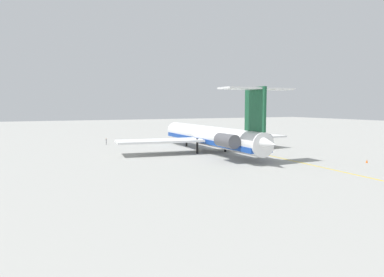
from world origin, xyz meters
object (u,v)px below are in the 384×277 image
(main_jetliner, at_px, (211,136))
(ground_crew_portside, at_px, (245,135))
(ground_crew_near_tail, at_px, (225,137))
(ground_crew_near_nose, at_px, (106,140))
(safety_cone_nose, at_px, (367,161))
(safety_cone_wingtip, at_px, (234,138))

(main_jetliner, relative_size, ground_crew_portside, 25.44)
(ground_crew_portside, bearing_deg, ground_crew_near_tail, -168.17)
(ground_crew_near_nose, height_order, ground_crew_near_tail, ground_crew_near_tail)
(ground_crew_near_nose, bearing_deg, ground_crew_portside, -175.70)
(main_jetliner, bearing_deg, safety_cone_nose, -141.02)
(ground_crew_near_nose, relative_size, ground_crew_near_tail, 0.98)
(ground_crew_near_tail, relative_size, safety_cone_wingtip, 3.20)
(safety_cone_nose, bearing_deg, ground_crew_near_tail, 3.29)
(safety_cone_wingtip, bearing_deg, safety_cone_nose, 177.24)
(ground_crew_near_tail, height_order, safety_cone_nose, ground_crew_near_tail)
(ground_crew_near_tail, relative_size, ground_crew_portside, 0.99)
(main_jetliner, bearing_deg, ground_crew_near_nose, 35.50)
(main_jetliner, xyz_separation_m, ground_crew_near_nose, (24.89, 17.48, -2.49))
(ground_crew_portside, height_order, safety_cone_nose, ground_crew_portside)
(ground_crew_near_tail, height_order, ground_crew_portside, ground_crew_portside)
(ground_crew_near_nose, relative_size, ground_crew_portside, 0.98)
(ground_crew_near_nose, bearing_deg, safety_cone_wingtip, -173.69)
(ground_crew_near_nose, bearing_deg, ground_crew_near_tail, -178.68)
(main_jetliner, relative_size, ground_crew_near_nose, 26.07)
(ground_crew_near_nose, bearing_deg, main_jetliner, 131.54)
(main_jetliner, distance_m, safety_cone_nose, 29.90)
(ground_crew_near_nose, xyz_separation_m, ground_crew_near_tail, (-3.00, -33.41, 0.02))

